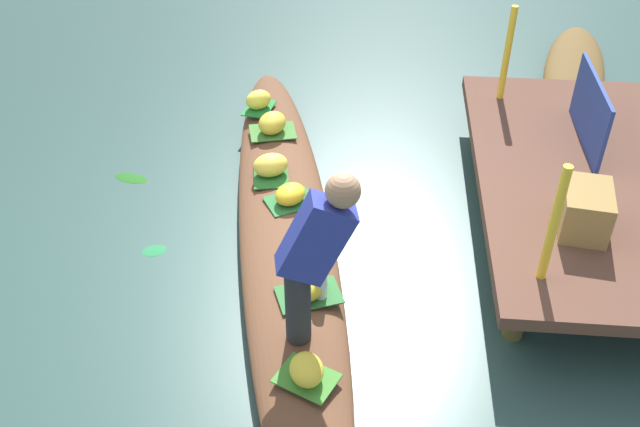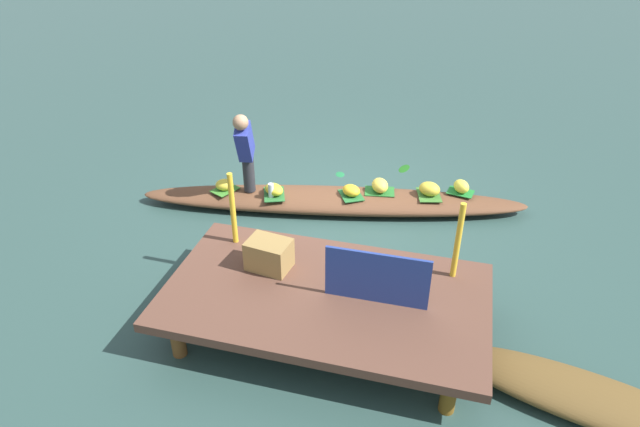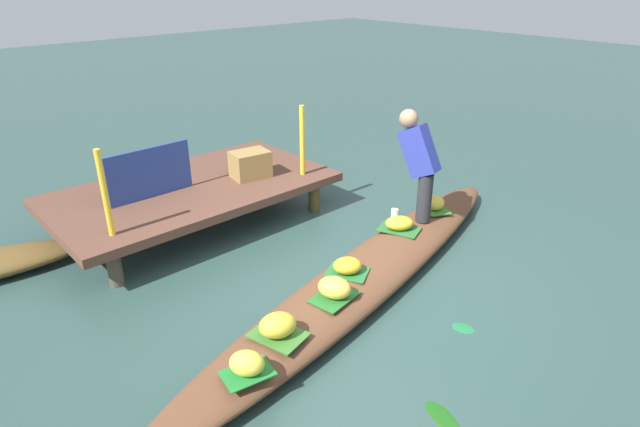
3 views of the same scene
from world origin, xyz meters
TOP-DOWN VIEW (x-y plane):
  - canal_water at (0.00, 0.00)m, footprint 40.00×40.00m
  - dock_platform at (-0.50, 2.36)m, footprint 3.20×1.80m
  - vendor_boat at (0.00, 0.00)m, footprint 5.40×1.75m
  - moored_boat at (-2.98, 2.74)m, footprint 2.55×1.15m
  - leaf_mat_0 at (0.77, 0.25)m, footprint 0.41×0.50m
  - banana_bunch_0 at (0.77, 0.25)m, footprint 0.37×0.35m
  - leaf_mat_1 at (-0.26, 0.01)m, footprint 0.42×0.46m
  - banana_bunch_1 at (-0.26, 0.01)m, footprint 0.34×0.33m
  - leaf_mat_2 at (-0.62, -0.20)m, footprint 0.45×0.35m
  - banana_bunch_2 at (-0.62, -0.20)m, footprint 0.32×0.36m
  - leaf_mat_3 at (-1.29, -0.28)m, footprint 0.39×0.47m
  - banana_bunch_3 at (-1.29, -0.28)m, footprint 0.35×0.31m
  - leaf_mat_4 at (1.47, 0.31)m, footprint 0.39×0.43m
  - banana_bunch_4 at (1.47, 0.31)m, footprint 0.30×0.27m
  - leaf_mat_5 at (-1.71, -0.47)m, footprint 0.39×0.30m
  - banana_bunch_5 at (-1.71, -0.47)m, footprint 0.30×0.31m
  - vendor_person at (1.11, 0.33)m, footprint 0.27×0.50m
  - water_bottle at (0.78, 0.34)m, footprint 0.08×0.08m
  - market_banner at (-1.00, 2.36)m, footprint 1.00×0.04m
  - railing_post_west at (-1.70, 1.76)m, footprint 0.06×0.06m
  - railing_post_east at (0.70, 1.76)m, footprint 0.06×0.06m
  - produce_crate at (0.17, 2.11)m, footprint 0.48×0.38m
  - drifting_plant_0 at (-0.81, -1.48)m, footprint 0.21×0.34m
  - drifting_plant_1 at (0.13, -1.02)m, footprint 0.20×0.23m

SIDE VIEW (x-z plane):
  - canal_water at x=0.00m, z-range 0.00..0.00m
  - drifting_plant_0 at x=-0.81m, z-range 0.00..0.01m
  - drifting_plant_1 at x=0.13m, z-range 0.00..0.01m
  - moored_boat at x=-2.98m, z-range 0.00..0.23m
  - vendor_boat at x=0.00m, z-range 0.00..0.25m
  - leaf_mat_0 at x=0.77m, z-range 0.25..0.26m
  - leaf_mat_1 at x=-0.26m, z-range 0.25..0.26m
  - leaf_mat_2 at x=-0.62m, z-range 0.25..0.26m
  - leaf_mat_3 at x=-1.29m, z-range 0.25..0.26m
  - leaf_mat_4 at x=1.47m, z-range 0.25..0.26m
  - leaf_mat_5 at x=-1.71m, z-range 0.25..0.26m
  - banana_bunch_1 at x=-0.26m, z-range 0.25..0.40m
  - banana_bunch_0 at x=0.77m, z-range 0.25..0.40m
  - banana_bunch_4 at x=1.47m, z-range 0.25..0.40m
  - banana_bunch_5 at x=-1.71m, z-range 0.25..0.43m
  - banana_bunch_3 at x=-1.29m, z-range 0.25..0.44m
  - banana_bunch_2 at x=-0.62m, z-range 0.25..0.44m
  - water_bottle at x=0.78m, z-range 0.25..0.45m
  - dock_platform at x=-0.50m, z-range 0.17..0.65m
  - produce_crate at x=0.17m, z-range 0.47..0.80m
  - market_banner at x=-1.00m, z-range 0.47..1.03m
  - railing_post_west at x=-1.70m, z-range 0.47..1.33m
  - railing_post_east at x=0.70m, z-range 0.47..1.33m
  - vendor_person at x=1.11m, z-range 0.33..1.54m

